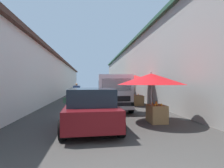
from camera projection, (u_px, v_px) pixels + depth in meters
name	position (u px, v px, depth m)	size (l,w,h in m)	color
ground	(98.00, 102.00, 15.57)	(90.00, 90.00, 0.00)	#3D3A38
building_left_whitewash	(19.00, 77.00, 16.89)	(49.80, 7.50, 4.35)	silver
building_right_concrete	(167.00, 70.00, 18.67)	(49.80, 7.50, 6.06)	gray
fruit_stall_near_right	(113.00, 81.00, 15.96)	(2.43, 2.43, 2.36)	#9E9EA3
fruit_stall_mid_lane	(136.00, 82.00, 13.12)	(2.55, 2.55, 2.29)	#9E9EA3
fruit_stall_near_left	(113.00, 82.00, 21.03)	(2.54, 2.54, 2.34)	#9E9EA3
fruit_stall_far_left	(152.00, 83.00, 7.41)	(2.81, 2.81, 2.12)	#9E9EA3
fruit_stall_far_right	(117.00, 81.00, 18.28)	(2.86, 2.86, 2.33)	#9E9EA3
hatchback_car	(90.00, 108.00, 6.56)	(3.98, 2.06, 1.45)	#600F14
delivery_truck	(114.00, 93.00, 10.32)	(4.98, 2.11, 2.08)	black
vendor_by_crates	(77.00, 91.00, 15.86)	(0.24, 0.64, 1.62)	#232328
parked_scooter	(133.00, 96.00, 16.46)	(1.69, 0.45, 1.14)	black
plastic_stool	(65.00, 99.00, 14.44)	(0.30, 0.30, 0.43)	#1E8C3F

